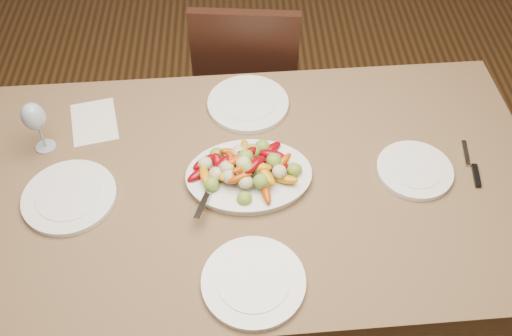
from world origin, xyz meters
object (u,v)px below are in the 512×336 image
Objects in this scene: chair_far at (248,77)px; plate_near at (254,282)px; dining_table at (256,245)px; serving_platter at (249,177)px; plate_far at (248,104)px; wine_glass at (37,126)px; plate_left at (70,197)px; plate_right at (415,170)px.

chair_far is 3.28× the size of plate_near.
plate_near is (-0.02, -0.37, 0.39)m from dining_table.
plate_far is at bearing 88.68° from serving_platter.
plate_near is 0.87m from wine_glass.
plate_left is at bearing -174.41° from serving_platter.
plate_far is 0.71m from wine_glass.
serving_platter is 0.34m from plate_far.
plate_left is 1.00× the size of plate_near.
dining_table is at bearing -13.86° from serving_platter.
chair_far is 1.09m from plate_left.
chair_far is 0.87m from serving_platter.
chair_far reaches higher than plate_near.
plate_left is 1.00× the size of plate_far.
serving_platter reaches higher than plate_near.
plate_near is at bearing 94.31° from chair_far.
chair_far is at bearing 122.22° from plate_right.
plate_left is (-0.58, -0.87, 0.29)m from chair_far.
wine_glass reaches higher than plate_near.
plate_far is at bearing 92.38° from dining_table.
wine_glass is at bearing 166.13° from dining_table.
plate_far reaches higher than dining_table.
plate_near is 1.41× the size of wine_glass.
plate_near is at bearing -89.92° from serving_platter.
plate_near is (-0.01, -0.71, 0.00)m from plate_far.
dining_table is at bearing -87.62° from plate_far.
plate_far is 1.41× the size of wine_glass.
wine_glass reaches higher than plate_right.
chair_far reaches higher than serving_platter.
serving_platter is 0.70m from wine_glass.
serving_platter is 1.34× the size of plate_left.
plate_left and plate_far have the same top height.
dining_table is 6.36× the size of plate_near.
wine_glass is (-0.67, 0.17, 0.09)m from serving_platter.
serving_platter is at bearing -91.32° from plate_far.
plate_right is at bearing -7.45° from wine_glass.
plate_far is (0.01, 0.34, -0.00)m from serving_platter.
dining_table is at bearing -13.87° from wine_glass.
chair_far is at bearing 88.50° from serving_platter.
serving_platter is 0.53m from plate_right.
dining_table is 4.77× the size of serving_platter.
plate_right is 1.19× the size of wine_glass.
chair_far is 4.64× the size of wine_glass.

